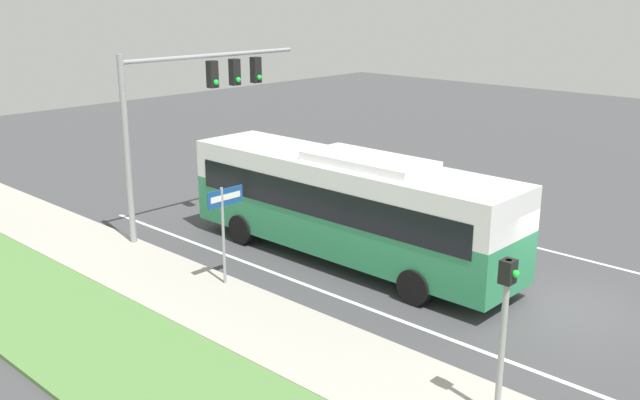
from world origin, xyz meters
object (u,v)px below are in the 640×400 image
at_px(bus, 346,201).
at_px(pedestrian_signal, 505,315).
at_px(signal_gantry, 192,97).
at_px(street_sign, 224,218).

height_order(bus, pedestrian_signal, bus).
relative_size(signal_gantry, street_sign, 2.53).
relative_size(bus, signal_gantry, 1.53).
relative_size(signal_gantry, pedestrian_signal, 2.19).
bearing_deg(signal_gantry, pedestrian_signal, -103.99).
height_order(signal_gantry, street_sign, signal_gantry).
height_order(pedestrian_signal, street_sign, pedestrian_signal).
height_order(bus, street_sign, bus).
xyz_separation_m(bus, pedestrian_signal, (-4.47, -7.69, 0.36)).
xyz_separation_m(bus, street_sign, (-3.78, 1.06, 0.13)).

